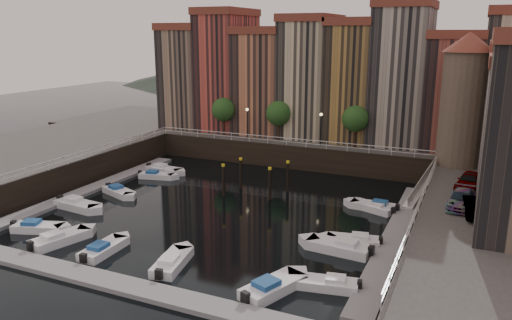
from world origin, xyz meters
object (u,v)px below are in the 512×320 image
at_px(gangway, 423,183).
at_px(mooring_pilings, 255,179).
at_px(boat_left_2, 118,192).
at_px(boat_left_1, 77,205).
at_px(car_c, 461,200).
at_px(car_b, 474,209).
at_px(corner_tower, 464,98).
at_px(car_a, 470,182).
at_px(boat_left_0, 37,227).

relative_size(gangway, mooring_pilings, 1.38).
bearing_deg(boat_left_2, boat_left_1, -79.18).
bearing_deg(boat_left_1, car_c, 16.51).
bearing_deg(car_c, car_b, -55.22).
bearing_deg(corner_tower, gangway, -122.80).
height_order(boat_left_1, car_a, car_a).
bearing_deg(car_c, mooring_pilings, 171.51).
height_order(boat_left_0, car_b, car_b).
bearing_deg(car_c, corner_tower, 98.97).
height_order(corner_tower, car_c, corner_tower).
xyz_separation_m(boat_left_0, boat_left_1, (-1.01, 5.78, 0.04)).
distance_m(gangway, mooring_pilings, 17.17).
height_order(corner_tower, boat_left_2, corner_tower).
distance_m(corner_tower, car_c, 15.80).
bearing_deg(boat_left_2, mooring_pilings, 45.54).
distance_m(corner_tower, mooring_pilings, 23.16).
height_order(corner_tower, mooring_pilings, corner_tower).
distance_m(boat_left_0, car_c, 35.64).
relative_size(mooring_pilings, boat_left_1, 1.15).
distance_m(boat_left_0, boat_left_1, 5.86).
xyz_separation_m(boat_left_0, car_a, (33.75, 17.62, 3.43)).
distance_m(mooring_pilings, boat_left_0, 21.55).
height_order(mooring_pilings, car_a, car_a).
distance_m(mooring_pilings, car_a, 20.86).
height_order(corner_tower, car_b, corner_tower).
bearing_deg(gangway, boat_left_1, -151.82).
distance_m(corner_tower, car_b, 17.45).
relative_size(mooring_pilings, boat_left_2, 1.32).
height_order(boat_left_0, car_a, car_a).
bearing_deg(gangway, boat_left_0, -143.12).
bearing_deg(car_a, boat_left_0, -140.92).
height_order(mooring_pilings, car_b, car_b).
xyz_separation_m(mooring_pilings, car_b, (21.28, -6.62, 2.02)).
bearing_deg(car_b, corner_tower, 86.21).
relative_size(boat_left_2, car_a, 0.99).
xyz_separation_m(boat_left_0, boat_left_2, (-0.15, 10.93, -0.01)).
relative_size(gangway, car_b, 2.03).
bearing_deg(boat_left_2, gangway, 40.94).
relative_size(boat_left_0, car_c, 0.99).
height_order(boat_left_1, car_b, car_b).
bearing_deg(corner_tower, boat_left_2, -154.27).
bearing_deg(gangway, car_b, -67.27).
bearing_deg(car_b, mooring_pilings, 152.03).
height_order(car_a, car_b, car_a).
bearing_deg(car_c, boat_left_1, -164.26).
relative_size(mooring_pilings, car_a, 1.31).
distance_m(car_a, car_c, 5.41).
bearing_deg(gangway, mooring_pilings, -163.23).
height_order(gangway, car_a, car_a).
xyz_separation_m(boat_left_2, car_b, (34.43, -0.42, 3.33)).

